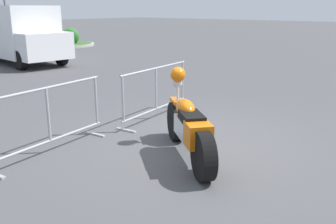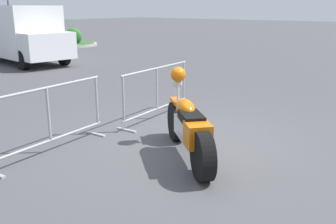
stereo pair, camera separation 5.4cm
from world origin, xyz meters
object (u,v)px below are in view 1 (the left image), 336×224
crowd_barrier_far (156,92)px  delivery_van (18,33)px  motorcycle (188,126)px  crowd_barrier_near (49,119)px

crowd_barrier_far → delivery_van: size_ratio=0.43×
motorcycle → delivery_van: 12.14m
crowd_barrier_near → delivery_van: bearing=63.2°
motorcycle → delivery_van: bearing=20.6°
motorcycle → crowd_barrier_near: motorcycle is taller
motorcycle → crowd_barrier_near: bearing=73.6°
crowd_barrier_near → delivery_van: 10.97m
delivery_van → crowd_barrier_near: bearing=-22.3°
crowd_barrier_near → crowd_barrier_far: size_ratio=1.00×
motorcycle → delivery_van: (3.69, 11.55, 0.75)m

